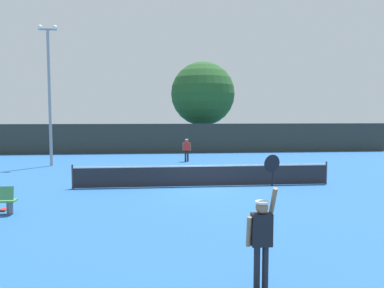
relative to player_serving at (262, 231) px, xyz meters
name	(u,v)px	position (x,y,z in m)	size (l,w,h in m)	color
ground_plane	(203,186)	(0.18, 10.12, -1.11)	(120.00, 120.00, 0.00)	#235693
tennis_net	(203,175)	(0.18, 10.12, -0.59)	(11.66, 0.08, 1.07)	#232328
perimeter_fence	(181,138)	(0.18, 25.16, 0.13)	(36.42, 0.12, 2.47)	#2D332D
player_serving	(262,231)	(0.00, 0.00, 0.00)	(0.67, 0.39, 2.52)	black
player_receiving	(187,148)	(0.17, 19.24, -0.17)	(0.57, 0.23, 1.55)	red
tennis_ball	(184,176)	(-0.47, 12.98, -1.07)	(0.07, 0.07, 0.07)	#CCE033
spare_racket	(4,209)	(-7.15, 6.57, -1.09)	(0.28, 0.52, 0.04)	black
light_pole	(49,87)	(-8.56, 17.83, 3.85)	(1.18, 0.28, 8.76)	gray
large_tree	(203,94)	(2.55, 29.40, 4.09)	(6.06, 6.06, 8.25)	brown
parked_car_near	(99,139)	(-7.70, 32.49, -0.33)	(2.26, 4.35, 1.69)	black
parked_car_mid	(200,139)	(2.48, 31.18, -0.33)	(1.98, 4.24, 1.69)	white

